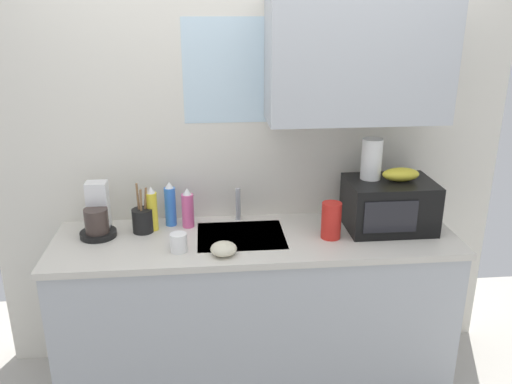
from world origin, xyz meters
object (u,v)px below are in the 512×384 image
cereal_canister (331,220)px  dish_soap_bottle_pink (188,209)px  utensil_crock (143,220)px  paper_towel_roll (372,159)px  mug_white (179,243)px  dish_soap_bottle_yellow (152,210)px  banana_bunch (401,174)px  small_bowl (224,249)px  coffee_maker (98,216)px  microwave (389,205)px  dish_soap_bottle_blue (170,205)px

cereal_canister → dish_soap_bottle_pink: bearing=163.6°
dish_soap_bottle_pink → utensil_crock: 0.25m
paper_towel_roll → mug_white: 1.11m
dish_soap_bottle_pink → dish_soap_bottle_yellow: size_ratio=0.90×
banana_bunch → cereal_canister: (-0.39, -0.10, -0.21)m
dish_soap_bottle_yellow → small_bowl: bearing=-43.0°
small_bowl → coffee_maker: bearing=154.7°
microwave → dish_soap_bottle_yellow: 1.28m
dish_soap_bottle_pink → small_bowl: bearing=-64.0°
banana_bunch → dish_soap_bottle_pink: bearing=174.0°
banana_bunch → mug_white: 1.22m
banana_bunch → utensil_crock: size_ratio=0.72×
dish_soap_bottle_blue → utensil_crock: (-0.15, -0.08, -0.05)m
cereal_canister → mug_white: (-0.79, -0.09, -0.05)m
paper_towel_roll → utensil_crock: bearing=179.1°
cereal_canister → utensil_crock: utensil_crock is taller
small_bowl → microwave: bearing=15.3°
small_bowl → cereal_canister: bearing=14.8°
dish_soap_bottle_pink → mug_white: dish_soap_bottle_pink is taller
dish_soap_bottle_pink → utensil_crock: bearing=-168.3°
utensil_crock → small_bowl: size_ratio=2.14×
utensil_crock → microwave: bearing=-3.1°
paper_towel_roll → mug_white: size_ratio=2.32×
coffee_maker → mug_white: 0.50m
utensil_crock → small_bowl: (0.42, -0.32, -0.04)m
dish_soap_bottle_yellow → small_bowl: 0.51m
coffee_maker → mug_white: (0.43, -0.25, -0.06)m
dish_soap_bottle_blue → banana_bunch: bearing=-7.0°
small_bowl → dish_soap_bottle_pink: bearing=116.0°
microwave → cereal_canister: microwave is taller
microwave → dish_soap_bottle_pink: 1.09m
dish_soap_bottle_pink → mug_white: 0.32m
utensil_crock → cereal_canister: bearing=-9.7°
dish_soap_bottle_yellow → utensil_crock: size_ratio=0.89×
coffee_maker → dish_soap_bottle_blue: coffee_maker is taller
banana_bunch → cereal_canister: size_ratio=1.03×
paper_towel_roll → dish_soap_bottle_pink: paper_towel_roll is taller
banana_bunch → mug_white: banana_bunch is taller
utensil_crock → banana_bunch: bearing=-2.9°
coffee_maker → dish_soap_bottle_pink: bearing=7.4°
microwave → dish_soap_bottle_blue: microwave is taller
dish_soap_bottle_blue → dish_soap_bottle_yellow: dish_soap_bottle_blue is taller
utensil_crock → small_bowl: 0.53m
coffee_maker → mug_white: coffee_maker is taller
microwave → paper_towel_roll: (-0.10, 0.05, 0.24)m
paper_towel_roll → dish_soap_bottle_pink: (-0.99, 0.07, -0.28)m
cereal_canister → utensil_crock: size_ratio=0.70×
microwave → dish_soap_bottle_pink: bearing=173.6°
paper_towel_roll → dish_soap_bottle_yellow: paper_towel_roll is taller
coffee_maker → dish_soap_bottle_blue: size_ratio=1.11×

